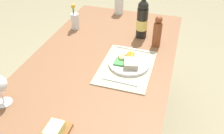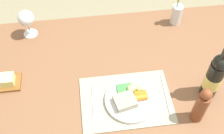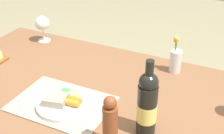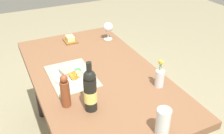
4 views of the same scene
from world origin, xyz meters
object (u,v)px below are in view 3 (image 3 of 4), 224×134
(dinner_plate, at_px, (64,102))
(dining_table, at_px, (88,106))
(wine_bottle, at_px, (147,104))
(fork, at_px, (34,94))
(pepper_mill, at_px, (110,123))
(flower_vase, at_px, (175,59))
(wine_glass, at_px, (42,24))
(knife, at_px, (102,114))

(dinner_plate, bearing_deg, dining_table, 86.13)
(wine_bottle, bearing_deg, dining_table, 153.77)
(fork, height_order, pepper_mill, pepper_mill)
(dining_table, height_order, dinner_plate, dinner_plate)
(wine_bottle, bearing_deg, flower_vase, 92.72)
(fork, distance_m, pepper_mill, 0.44)
(wine_glass, relative_size, flower_vase, 0.81)
(fork, bearing_deg, wine_bottle, 1.54)
(fork, xyz_separation_m, knife, (0.32, 0.01, 0.00))
(dining_table, xyz_separation_m, wine_glass, (-0.46, 0.31, 0.21))
(fork, distance_m, wine_glass, 0.56)
(dining_table, distance_m, pepper_mill, 0.43)
(dining_table, bearing_deg, fork, -136.70)
(knife, height_order, pepper_mill, pepper_mill)
(fork, relative_size, knife, 0.90)
(dining_table, relative_size, fork, 7.64)
(pepper_mill, bearing_deg, dining_table, 131.80)
(fork, xyz_separation_m, pepper_mill, (0.42, -0.12, 0.09))
(dinner_plate, height_order, fork, dinner_plate)
(flower_vase, relative_size, wine_bottle, 0.63)
(dining_table, distance_m, wine_glass, 0.60)
(flower_vase, bearing_deg, dining_table, -136.47)
(dining_table, bearing_deg, wine_glass, 146.20)
(dining_table, xyz_separation_m, pepper_mill, (0.25, -0.28, 0.20))
(fork, bearing_deg, dinner_plate, -0.31)
(dining_table, relative_size, dinner_plate, 6.46)
(dining_table, height_order, flower_vase, flower_vase)
(fork, bearing_deg, knife, 3.26)
(knife, xyz_separation_m, wine_bottle, (0.18, -0.01, 0.11))
(flower_vase, bearing_deg, knife, -109.64)
(dinner_plate, relative_size, wine_glass, 1.49)
(knife, distance_m, wine_glass, 0.78)
(dining_table, relative_size, wine_glass, 9.62)
(dinner_plate, bearing_deg, pepper_mill, -23.34)
(flower_vase, bearing_deg, wine_bottle, -87.28)
(dining_table, distance_m, knife, 0.25)
(dining_table, relative_size, knife, 6.89)
(wine_glass, bearing_deg, fork, -57.87)
(dining_table, xyz_separation_m, fork, (-0.17, -0.16, 0.12))
(knife, bearing_deg, wine_glass, 145.78)
(dinner_plate, bearing_deg, flower_vase, 54.99)
(dinner_plate, distance_m, pepper_mill, 0.29)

